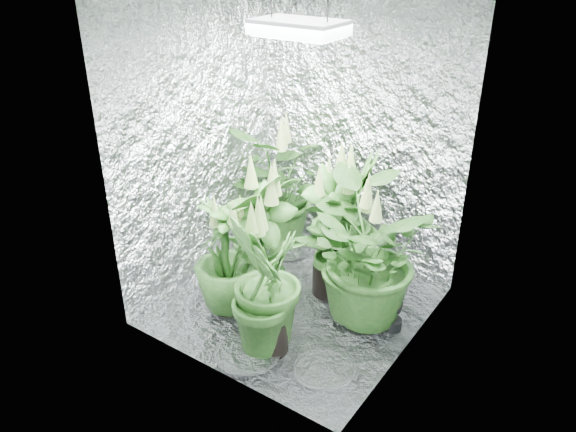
# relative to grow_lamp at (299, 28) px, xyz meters

# --- Properties ---
(ground) EXTENTS (1.60, 1.60, 0.00)m
(ground) POSITION_rel_grow_lamp_xyz_m (0.00, 0.00, -1.83)
(ground) COLOR silver
(ground) RESTS_ON ground
(walls) EXTENTS (1.62, 1.62, 2.00)m
(walls) POSITION_rel_grow_lamp_xyz_m (0.00, 0.00, -0.83)
(walls) COLOR silver
(walls) RESTS_ON ground
(grow_lamp) EXTENTS (0.50, 0.30, 0.22)m
(grow_lamp) POSITION_rel_grow_lamp_xyz_m (0.00, 0.00, 0.00)
(grow_lamp) COLOR gray
(grow_lamp) RESTS_ON ceiling
(plant_a) EXTENTS (1.14, 1.14, 1.09)m
(plant_a) POSITION_rel_grow_lamp_xyz_m (-0.62, 0.64, -1.30)
(plant_a) COLOR black
(plant_a) RESTS_ON ground
(plant_b) EXTENTS (0.61, 0.61, 0.99)m
(plant_b) POSITION_rel_grow_lamp_xyz_m (0.11, 0.27, -1.37)
(plant_b) COLOR black
(plant_b) RESTS_ON ground
(plant_c) EXTENTS (0.62, 0.62, 1.05)m
(plant_c) POSITION_rel_grow_lamp_xyz_m (0.08, 0.50, -1.34)
(plant_c) COLOR black
(plant_c) RESTS_ON ground
(plant_d) EXTENTS (0.61, 0.61, 0.86)m
(plant_d) POSITION_rel_grow_lamp_xyz_m (-0.37, -0.28, -1.44)
(plant_d) COLOR black
(plant_d) RESTS_ON ground
(plant_e) EXTENTS (0.92, 0.92, 1.01)m
(plant_e) POSITION_rel_grow_lamp_xyz_m (0.44, 0.10, -1.34)
(plant_e) COLOR black
(plant_e) RESTS_ON ground
(plant_f) EXTENTS (0.63, 0.63, 1.10)m
(plant_f) POSITION_rel_grow_lamp_xyz_m (-0.16, -0.15, -1.32)
(plant_f) COLOR black
(plant_f) RESTS_ON ground
(plant_g) EXTENTS (0.69, 0.69, 1.00)m
(plant_g) POSITION_rel_grow_lamp_xyz_m (0.11, -0.48, -1.36)
(plant_g) COLOR black
(plant_g) RESTS_ON ground
(circulation_fan) EXTENTS (0.13, 0.28, 0.32)m
(circulation_fan) POSITION_rel_grow_lamp_xyz_m (0.62, 0.14, -1.69)
(circulation_fan) COLOR black
(circulation_fan) RESTS_ON ground
(plant_label) EXTENTS (0.05, 0.02, 0.07)m
(plant_label) POSITION_rel_grow_lamp_xyz_m (0.16, -0.51, -1.53)
(plant_label) COLOR white
(plant_label) RESTS_ON plant_g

